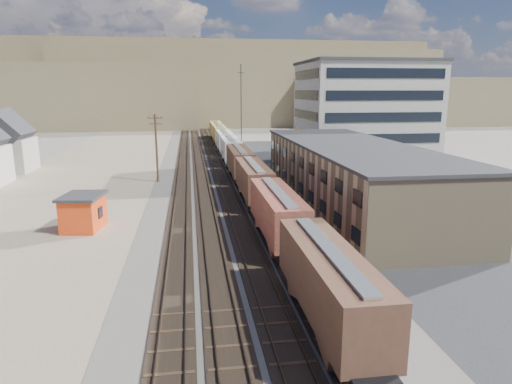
{
  "coord_description": "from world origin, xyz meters",
  "views": [
    {
      "loc": [
        -3.71,
        -25.6,
        13.28
      ],
      "look_at": [
        2.96,
        20.02,
        3.0
      ],
      "focal_mm": 32.0,
      "sensor_mm": 36.0,
      "label": 1
    }
  ],
  "objects": [
    {
      "name": "ground",
      "position": [
        0.0,
        0.0,
        0.0
      ],
      "size": [
        300.0,
        300.0,
        0.0
      ],
      "primitive_type": "plane",
      "color": "#6B6356",
      "rests_on": "ground"
    },
    {
      "name": "radio_mast",
      "position": [
        6.0,
        60.0,
        9.12
      ],
      "size": [
        1.2,
        0.16,
        18.0
      ],
      "color": "black",
      "rests_on": "ground"
    },
    {
      "name": "parked_car_far",
      "position": [
        28.29,
        43.59,
        0.82
      ],
      "size": [
        3.01,
        5.12,
        1.64
      ],
      "primitive_type": "imported",
      "rotation": [
        0.0,
        0.0,
        -0.24
      ],
      "color": "white",
      "rests_on": "ground"
    },
    {
      "name": "parked_car_blue",
      "position": [
        20.47,
        46.51,
        0.67
      ],
      "size": [
        5.06,
        4.84,
        1.33
      ],
      "primitive_type": "imported",
      "rotation": [
        0.0,
        0.0,
        0.85
      ],
      "color": "navy",
      "rests_on": "ground"
    },
    {
      "name": "warehouse",
      "position": [
        14.98,
        25.0,
        3.65
      ],
      "size": [
        12.4,
        40.4,
        7.25
      ],
      "color": "#9E8863",
      "rests_on": "ground"
    },
    {
      "name": "asphalt_lot",
      "position": [
        22.0,
        35.0,
        0.02
      ],
      "size": [
        26.0,
        120.0,
        0.04
      ],
      "primitive_type": "cube",
      "color": "#232326",
      "rests_on": "ground"
    },
    {
      "name": "office_tower",
      "position": [
        27.95,
        54.95,
        9.26
      ],
      "size": [
        22.6,
        18.6,
        18.45
      ],
      "color": "#9E998E",
      "rests_on": "ground"
    },
    {
      "name": "ballast_bed",
      "position": [
        0.0,
        50.0,
        0.03
      ],
      "size": [
        18.0,
        200.0,
        0.06
      ],
      "primitive_type": "cube",
      "color": "#4C4742",
      "rests_on": "ground"
    },
    {
      "name": "utility_pole_north",
      "position": [
        -8.5,
        42.0,
        5.3
      ],
      "size": [
        2.2,
        0.32,
        10.0
      ],
      "color": "#382619",
      "rests_on": "ground"
    },
    {
      "name": "freight_train",
      "position": [
        3.8,
        50.67,
        2.79
      ],
      "size": [
        3.0,
        119.74,
        4.46
      ],
      "color": "black",
      "rests_on": "ground"
    },
    {
      "name": "dirt_yard",
      "position": [
        -20.0,
        40.0,
        0.01
      ],
      "size": [
        24.0,
        180.0,
        0.03
      ],
      "primitive_type": "cube",
      "color": "#83765A",
      "rests_on": "ground"
    },
    {
      "name": "maintenance_shed",
      "position": [
        -14.15,
        19.15,
        1.78
      ],
      "size": [
        4.3,
        5.21,
        3.47
      ],
      "color": "#E54215",
      "rests_on": "ground"
    },
    {
      "name": "rail_tracks",
      "position": [
        -0.55,
        50.0,
        0.11
      ],
      "size": [
        11.4,
        200.0,
        0.24
      ],
      "color": "black",
      "rests_on": "ground"
    },
    {
      "name": "hills_north",
      "position": [
        0.17,
        167.92,
        14.1
      ],
      "size": [
        265.0,
        80.0,
        32.0
      ],
      "color": "brown",
      "rests_on": "ground"
    }
  ]
}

